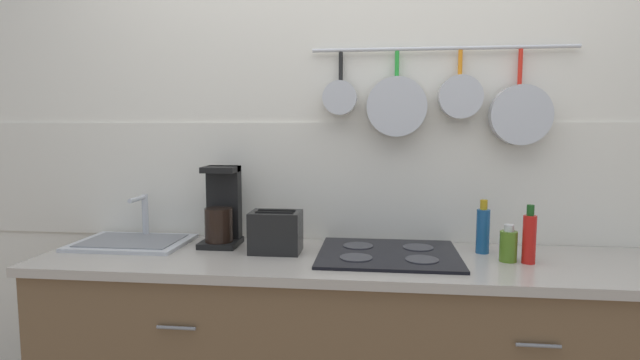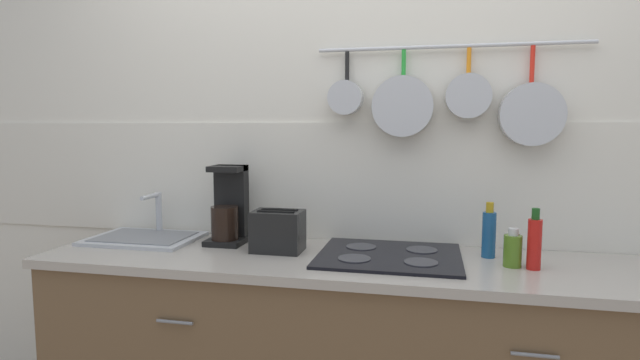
% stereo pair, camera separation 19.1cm
% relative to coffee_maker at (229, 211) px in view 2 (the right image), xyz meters
% --- Properties ---
extents(wall_back, '(7.20, 0.16, 2.60)m').
position_rel_coffee_maker_xyz_m(wall_back, '(0.57, 0.19, 0.22)').
color(wall_back, silver).
rests_on(wall_back, ground_plane).
extents(countertop, '(2.46, 0.59, 0.03)m').
position_rel_coffee_maker_xyz_m(countertop, '(0.57, -0.14, -0.16)').
color(countertop, '#A59E93').
rests_on(countertop, cabinet_base).
extents(sink_basin, '(0.46, 0.34, 0.20)m').
position_rel_coffee_maker_xyz_m(sink_basin, '(-0.39, -0.03, -0.12)').
color(sink_basin, '#B7BABF').
rests_on(sink_basin, countertop).
extents(coffee_maker, '(0.16, 0.18, 0.34)m').
position_rel_coffee_maker_xyz_m(coffee_maker, '(0.00, 0.00, 0.00)').
color(coffee_maker, black).
rests_on(coffee_maker, countertop).
extents(toaster, '(0.22, 0.14, 0.17)m').
position_rel_coffee_maker_xyz_m(toaster, '(0.25, -0.10, -0.06)').
color(toaster, black).
rests_on(toaster, countertop).
extents(cooktop, '(0.54, 0.47, 0.01)m').
position_rel_coffee_maker_xyz_m(cooktop, '(0.70, -0.10, -0.13)').
color(cooktop, black).
rests_on(cooktop, countertop).
extents(bottle_olive_oil, '(0.05, 0.05, 0.21)m').
position_rel_coffee_maker_xyz_m(bottle_olive_oil, '(1.08, -0.02, -0.04)').
color(bottle_olive_oil, navy).
rests_on(bottle_olive_oil, countertop).
extents(bottle_sesame_oil, '(0.06, 0.06, 0.14)m').
position_rel_coffee_maker_xyz_m(bottle_sesame_oil, '(1.15, -0.13, -0.08)').
color(bottle_sesame_oil, '#4C721E').
rests_on(bottle_sesame_oil, countertop).
extents(bottle_vinegar, '(0.05, 0.05, 0.22)m').
position_rel_coffee_maker_xyz_m(bottle_vinegar, '(1.22, -0.15, -0.04)').
color(bottle_vinegar, red).
rests_on(bottle_vinegar, countertop).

